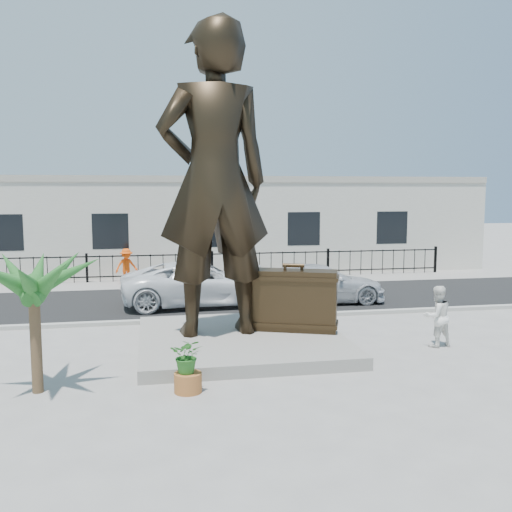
{
  "coord_description": "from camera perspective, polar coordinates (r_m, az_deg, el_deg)",
  "views": [
    {
      "loc": [
        -2.8,
        -12.83,
        4.06
      ],
      "look_at": [
        0.0,
        2.0,
        2.3
      ],
      "focal_mm": 40.0,
      "sensor_mm": 36.0,
      "label": 1
    }
  ],
  "objects": [
    {
      "name": "worker",
      "position": [
        25.19,
        -12.82,
        -0.99
      ],
      "size": [
        1.12,
        0.87,
        1.52
      ],
      "primitive_type": "imported",
      "rotation": [
        0.0,
        0.0,
        0.35
      ],
      "color": "#F5500C",
      "rests_on": "far_sidewalk"
    },
    {
      "name": "palm_tree",
      "position": [
        12.59,
        -20.95,
        -12.6
      ],
      "size": [
        1.8,
        1.8,
        3.2
      ],
      "primitive_type": null,
      "color": "#205820",
      "rests_on": "ground"
    },
    {
      "name": "statue",
      "position": [
        14.75,
        -4.23,
        7.56
      ],
      "size": [
        3.09,
        2.2,
        8.0
      ],
      "primitive_type": "imported",
      "rotation": [
        0.0,
        0.0,
        3.24
      ],
      "color": "black",
      "rests_on": "plinth"
    },
    {
      "name": "far_sidewalk",
      "position": [
        25.31,
        -4.2,
        -2.58
      ],
      "size": [
        40.0,
        2.5,
        0.02
      ],
      "primitive_type": "cube",
      "color": "#9E9991",
      "rests_on": "ground"
    },
    {
      "name": "tourist",
      "position": [
        15.57,
        17.65,
        -5.76
      ],
      "size": [
        0.86,
        0.71,
        1.6
      ],
      "primitive_type": "imported",
      "rotation": [
        0.0,
        0.0,
        3.29
      ],
      "color": "white",
      "rests_on": "ground"
    },
    {
      "name": "car_silver",
      "position": [
        20.71,
        6.41,
        -2.75
      ],
      "size": [
        4.77,
        2.06,
        1.37
      ],
      "primitive_type": "imported",
      "rotation": [
        0.0,
        0.0,
        1.54
      ],
      "color": "silver",
      "rests_on": "street"
    },
    {
      "name": "curb",
      "position": [
        18.0,
        -1.48,
        -6.19
      ],
      "size": [
        40.0,
        0.25,
        0.12
      ],
      "primitive_type": "cube",
      "color": "#A5A399",
      "rests_on": "ground"
    },
    {
      "name": "building",
      "position": [
        30.01,
        -5.32,
        3.07
      ],
      "size": [
        28.0,
        7.0,
        4.4
      ],
      "primitive_type": "cube",
      "color": "silver",
      "rests_on": "ground"
    },
    {
      "name": "suitcase",
      "position": [
        15.35,
        3.75,
        -4.43
      ],
      "size": [
        2.42,
        1.52,
        1.63
      ],
      "primitive_type": "cube",
      "rotation": [
        0.0,
        0.0,
        -0.37
      ],
      "color": "#302314",
      "rests_on": "plinth"
    },
    {
      "name": "ground",
      "position": [
        13.74,
        1.57,
        -10.53
      ],
      "size": [
        100.0,
        100.0,
        0.0
      ],
      "primitive_type": "plane",
      "color": "#9E9991",
      "rests_on": "ground"
    },
    {
      "name": "planter",
      "position": [
        11.82,
        -6.82,
        -12.46
      ],
      "size": [
        0.56,
        0.56,
        0.4
      ],
      "primitive_type": "cylinder",
      "color": "#A45E2B",
      "rests_on": "ground"
    },
    {
      "name": "fence",
      "position": [
        26.01,
        -4.41,
        -1.01
      ],
      "size": [
        22.0,
        0.1,
        1.2
      ],
      "primitive_type": "cube",
      "color": "black",
      "rests_on": "ground"
    },
    {
      "name": "shrub",
      "position": [
        11.65,
        -6.85,
        -9.84
      ],
      "size": [
        0.77,
        0.71,
        0.72
      ],
      "primitive_type": "imported",
      "rotation": [
        0.0,
        0.0,
        -0.25
      ],
      "color": "#286821",
      "rests_on": "planter"
    },
    {
      "name": "car_white",
      "position": [
        20.17,
        -5.48,
        -2.73
      ],
      "size": [
        5.65,
        2.76,
        1.55
      ],
      "primitive_type": "imported",
      "rotation": [
        0.0,
        0.0,
        1.61
      ],
      "color": "white",
      "rests_on": "street"
    },
    {
      "name": "plinth",
      "position": [
        15.03,
        -1.54,
        -8.43
      ],
      "size": [
        5.2,
        5.2,
        0.3
      ],
      "primitive_type": "cube",
      "color": "gray",
      "rests_on": "ground"
    },
    {
      "name": "street",
      "position": [
        21.4,
        -2.99,
        -4.28
      ],
      "size": [
        40.0,
        7.0,
        0.01
      ],
      "primitive_type": "cube",
      "color": "black",
      "rests_on": "ground"
    }
  ]
}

